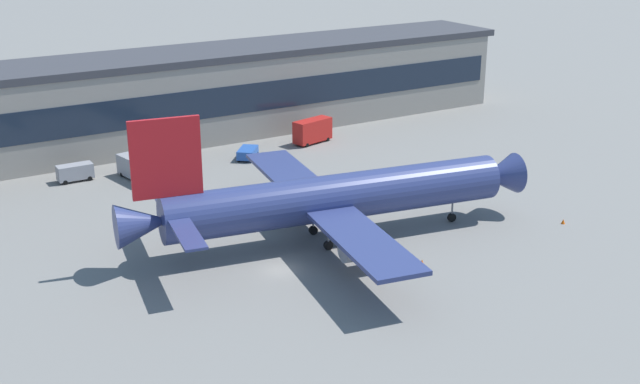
{
  "coord_description": "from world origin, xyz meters",
  "views": [
    {
      "loc": [
        -39.21,
        -73.59,
        39.35
      ],
      "look_at": [
        10.28,
        8.09,
        5.0
      ],
      "focal_mm": 45.28,
      "sensor_mm": 36.0,
      "label": 1
    }
  ],
  "objects": [
    {
      "name": "ground_plane",
      "position": [
        0.0,
        0.0,
        0.0
      ],
      "size": [
        600.0,
        600.0,
        0.0
      ],
      "primitive_type": "plane",
      "color": "slate"
    },
    {
      "name": "terminal_building",
      "position": [
        0.0,
        57.06,
        7.59
      ],
      "size": [
        152.48,
        16.66,
        15.13
      ],
      "color": "gray",
      "rests_on": "ground_plane"
    },
    {
      "name": "airliner",
      "position": [
        9.41,
        4.24,
        5.56
      ],
      "size": [
        52.31,
        44.61,
        17.39
      ],
      "color": "navy",
      "rests_on": "ground_plane"
    },
    {
      "name": "pushback_tractor",
      "position": [
        15.67,
        39.75,
        1.05
      ],
      "size": [
        5.06,
        5.36,
        1.75
      ],
      "color": "#2651A5",
      "rests_on": "ground_plane"
    },
    {
      "name": "catering_truck",
      "position": [
        29.35,
        42.25,
        2.29
      ],
      "size": [
        7.61,
        4.26,
        4.15
      ],
      "color": "red",
      "rests_on": "ground_plane"
    },
    {
      "name": "crew_van",
      "position": [
        -11.19,
        43.21,
        1.46
      ],
      "size": [
        5.21,
        2.3,
        2.55
      ],
      "color": "gray",
      "rests_on": "ground_plane"
    },
    {
      "name": "fuel_truck",
      "position": [
        -3.02,
        38.95,
        1.88
      ],
      "size": [
        4.26,
        8.77,
        3.35
      ],
      "color": "gray",
      "rests_on": "ground_plane"
    },
    {
      "name": "traffic_cone_0",
      "position": [
        38.22,
        -6.84,
        0.32
      ],
      "size": [
        0.52,
        0.52,
        0.64
      ],
      "primitive_type": "cone",
      "color": "#F2590C",
      "rests_on": "ground_plane"
    },
    {
      "name": "traffic_cone_1",
      "position": [
        14.79,
        -7.21,
        0.3
      ],
      "size": [
        0.47,
        0.47,
        0.59
      ],
      "primitive_type": "cone",
      "color": "#F2590C",
      "rests_on": "ground_plane"
    }
  ]
}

